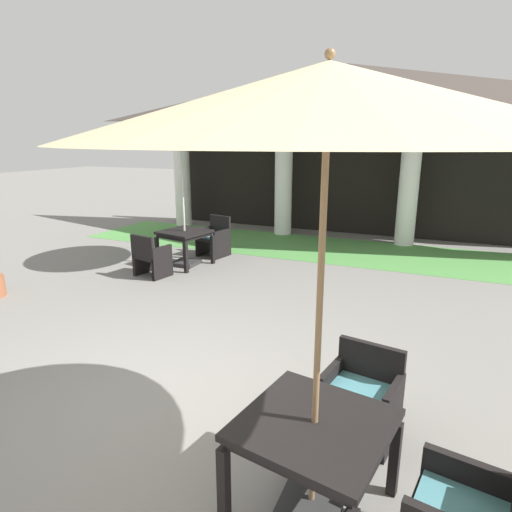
% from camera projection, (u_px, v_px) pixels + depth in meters
% --- Properties ---
extents(ground_plane, '(60.00, 60.00, 0.00)m').
position_uv_depth(ground_plane, '(161.00, 401.00, 4.33)').
color(ground_plane, gray).
extents(background_pavilion, '(10.91, 2.43, 4.32)m').
position_uv_depth(background_pavilion, '(347.00, 109.00, 10.68)').
color(background_pavilion, white).
rests_on(background_pavilion, ground).
extents(lawn_strip, '(12.71, 2.54, 0.01)m').
position_uv_depth(lawn_strip, '(328.00, 249.00, 10.33)').
color(lawn_strip, '#519347').
rests_on(lawn_strip, ground).
extents(patio_table_near_foreground, '(1.10, 1.10, 0.71)m').
position_uv_depth(patio_table_near_foreground, '(314.00, 433.00, 2.92)').
color(patio_table_near_foreground, black).
rests_on(patio_table_near_foreground, ground).
extents(patio_umbrella_near_foreground, '(2.94, 2.94, 3.02)m').
position_uv_depth(patio_umbrella_near_foreground, '(328.00, 106.00, 2.37)').
color(patio_umbrella_near_foreground, '#2D2D2D').
rests_on(patio_umbrella_near_foreground, ground).
extents(patio_chair_near_foreground_north, '(0.69, 0.60, 0.80)m').
position_uv_depth(patio_chair_near_foreground_north, '(362.00, 395.00, 3.77)').
color(patio_chair_near_foreground_north, black).
rests_on(patio_chair_near_foreground_north, ground).
extents(patio_table_mid_left, '(1.03, 1.03, 0.73)m').
position_uv_depth(patio_table_mid_left, '(185.00, 236.00, 8.89)').
color(patio_table_mid_left, black).
rests_on(patio_table_mid_left, ground).
extents(patio_umbrella_mid_left, '(2.24, 2.24, 2.89)m').
position_uv_depth(patio_umbrella_mid_left, '(180.00, 135.00, 8.36)').
color(patio_umbrella_mid_left, '#2D2D2D').
rests_on(patio_umbrella_mid_left, ground).
extents(patio_chair_mid_left_north, '(0.68, 0.67, 0.88)m').
position_uv_depth(patio_chair_mid_left_north, '(214.00, 238.00, 9.70)').
color(patio_chair_mid_left_north, black).
rests_on(patio_chair_mid_left_north, ground).
extents(patio_chair_mid_left_south, '(0.68, 0.60, 0.83)m').
position_uv_depth(patio_chair_mid_left_south, '(151.00, 256.00, 8.21)').
color(patio_chair_mid_left_south, black).
rests_on(patio_chair_mid_left_south, ground).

